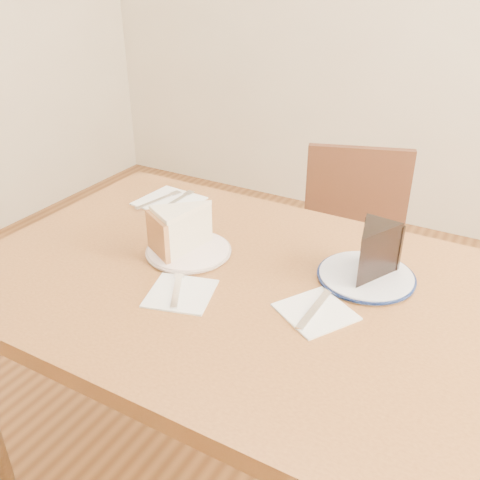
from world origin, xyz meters
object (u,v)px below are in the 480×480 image
(chair_far, at_px, (351,263))
(plate_navy, at_px, (366,276))
(plate_cream, at_px, (189,251))
(chocolate_cake, at_px, (370,255))
(table, at_px, (238,315))
(carrot_cake, at_px, (186,229))

(chair_far, bearing_deg, plate_navy, 90.57)
(plate_cream, bearing_deg, chair_far, 71.36)
(plate_cream, relative_size, chocolate_cake, 1.62)
(table, relative_size, plate_cream, 6.23)
(plate_cream, xyz_separation_m, carrot_cake, (-0.01, 0.01, 0.05))
(plate_cream, bearing_deg, carrot_cake, 137.98)
(chocolate_cake, bearing_deg, carrot_cake, 17.93)
(table, distance_m, plate_cream, 0.19)
(carrot_cake, bearing_deg, plate_navy, 41.03)
(chair_far, height_order, plate_navy, chair_far)
(carrot_cake, bearing_deg, table, 13.35)
(chair_far, relative_size, plate_cream, 4.25)
(chair_far, xyz_separation_m, plate_navy, (0.19, -0.53, 0.30))
(chair_far, bearing_deg, chocolate_cake, 90.79)
(chair_far, relative_size, plate_navy, 4.04)
(table, bearing_deg, chair_far, 85.18)
(table, height_order, chocolate_cake, chocolate_cake)
(plate_navy, relative_size, carrot_cake, 1.48)
(carrot_cake, xyz_separation_m, chocolate_cake, (0.41, 0.08, 0.01))
(plate_navy, bearing_deg, carrot_cake, -167.62)
(chair_far, distance_m, plate_cream, 0.73)
(table, distance_m, chair_far, 0.70)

